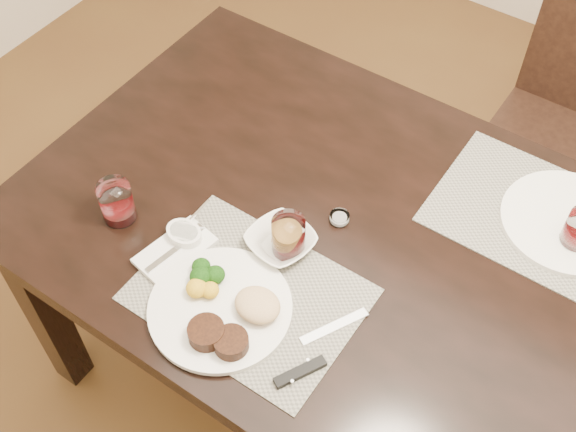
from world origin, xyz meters
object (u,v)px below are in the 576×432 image
Objects in this scene: wine_glass_near at (288,238)px; chair_far at (572,115)px; far_plate at (567,222)px; steak_knife at (309,361)px; dinner_plate at (224,310)px; cracker_bowl at (281,241)px.

chair_far is at bearing 72.57° from wine_glass_near.
chair_far reaches higher than far_plate.
chair_far is at bearing 111.45° from steak_knife.
steak_knife is 0.28m from wine_glass_near.
dinner_plate is 1.00× the size of far_plate.
dinner_plate is at bearing -94.64° from wine_glass_near.
steak_knife is at bearing -21.79° from dinner_plate.
cracker_bowl is at bearing -108.42° from chair_far.
dinner_plate is 0.21m from cracker_bowl.
dinner_plate is 2.97× the size of wine_glass_near.
steak_knife is at bearing -44.41° from cracker_bowl.
far_plate is at bearing 92.67° from steak_knife.
chair_far is 1.14m from wine_glass_near.
dinner_plate is at bearing -128.42° from far_plate.
far_plate is at bearing 41.03° from wine_glass_near.
wine_glass_near is (-0.18, 0.20, 0.04)m from steak_knife.
cracker_bowl is 1.67× the size of wine_glass_near.
steak_knife is (-0.15, -1.25, 0.26)m from chair_far.
far_plate is at bearing 39.87° from cracker_bowl.
wine_glass_near is at bearing -138.97° from far_plate.
chair_far is 8.96× the size of wine_glass_near.
dinner_plate is 0.21m from wine_glass_near.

